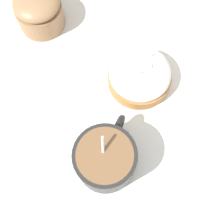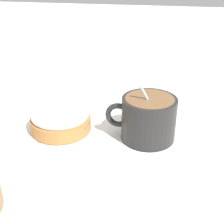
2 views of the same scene
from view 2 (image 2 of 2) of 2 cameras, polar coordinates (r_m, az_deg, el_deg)
The scene contains 4 objects.
ground_plane at distance 0.52m, azimuth -1.97°, elevation -4.10°, with size 3.00×3.00×0.00m, color silver.
paper_napkin at distance 0.52m, azimuth -1.97°, elevation -3.96°, with size 0.29×0.28×0.00m.
coffee_cup at distance 0.49m, azimuth 6.53°, elevation -1.08°, with size 0.11×0.09×0.09m.
frosted_pastry at distance 0.53m, azimuth -9.47°, elevation -1.03°, with size 0.10×0.10×0.05m.
Camera 2 is at (0.10, -0.44, 0.27)m, focal length 50.00 mm.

